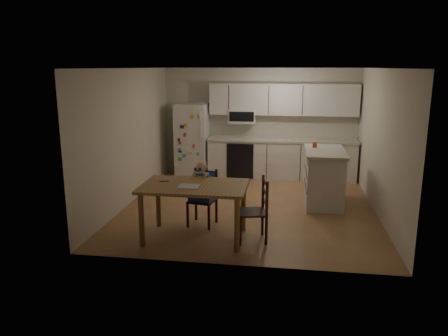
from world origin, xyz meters
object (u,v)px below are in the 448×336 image
at_px(kitchen_island, 324,177).
at_px(chair_side, 258,205).
at_px(dining_table, 194,192).
at_px(red_cup, 315,145).
at_px(chair_booster, 203,186).
at_px(refrigerator, 192,140).

xyz_separation_m(kitchen_island, chair_side, (-1.09, -2.00, 0.02)).
bearing_deg(dining_table, red_cup, 51.55).
xyz_separation_m(chair_booster, chair_side, (0.94, -0.54, -0.11)).
relative_size(chair_booster, chair_side, 1.12).
relative_size(kitchen_island, red_cup, 13.25).
distance_m(refrigerator, kitchen_island, 3.41).
xyz_separation_m(refrigerator, chair_booster, (0.89, -3.21, -0.21)).
bearing_deg(chair_side, refrigerator, -166.19).
relative_size(kitchen_island, chair_side, 1.45).
distance_m(kitchen_island, dining_table, 2.91).
xyz_separation_m(red_cup, dining_table, (-1.85, -2.32, -0.35)).
distance_m(kitchen_island, chair_side, 2.28).
height_order(kitchen_island, red_cup, red_cup).
relative_size(red_cup, chair_side, 0.11).
xyz_separation_m(refrigerator, kitchen_island, (2.91, -1.75, -0.34)).
height_order(dining_table, chair_side, chair_side).
height_order(chair_booster, chair_side, chair_booster).
bearing_deg(refrigerator, chair_booster, -74.47).
height_order(dining_table, chair_booster, chair_booster).
distance_m(refrigerator, dining_table, 3.92).
height_order(red_cup, dining_table, red_cup).
relative_size(kitchen_island, chair_booster, 1.29).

